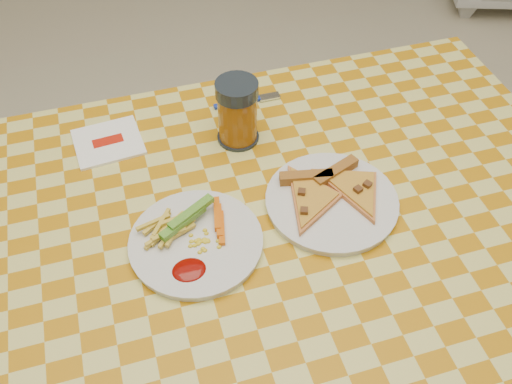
{
  "coord_description": "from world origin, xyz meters",
  "views": [
    {
      "loc": [
        -0.17,
        -0.58,
        1.53
      ],
      "look_at": [
        0.02,
        0.07,
        0.78
      ],
      "focal_mm": 40.0,
      "sensor_mm": 36.0,
      "label": 1
    }
  ],
  "objects_px": {
    "plate_right": "(331,202)",
    "drink_glass": "(237,112)",
    "plate_left": "(196,243)",
    "table": "(257,258)"
  },
  "relations": [
    {
      "from": "plate_left",
      "to": "drink_glass",
      "type": "bearing_deg",
      "value": 59.72
    },
    {
      "from": "table",
      "to": "drink_glass",
      "type": "xyz_separation_m",
      "value": [
        0.03,
        0.24,
        0.14
      ]
    },
    {
      "from": "plate_right",
      "to": "plate_left",
      "type": "bearing_deg",
      "value": -175.47
    },
    {
      "from": "plate_left",
      "to": "plate_right",
      "type": "bearing_deg",
      "value": 4.53
    },
    {
      "from": "table",
      "to": "plate_left",
      "type": "relative_size",
      "value": 5.8
    },
    {
      "from": "table",
      "to": "plate_right",
      "type": "bearing_deg",
      "value": 9.33
    },
    {
      "from": "plate_left",
      "to": "drink_glass",
      "type": "relative_size",
      "value": 1.64
    },
    {
      "from": "plate_left",
      "to": "plate_right",
      "type": "xyz_separation_m",
      "value": [
        0.25,
        0.02,
        0.0
      ]
    },
    {
      "from": "plate_right",
      "to": "drink_glass",
      "type": "distance_m",
      "value": 0.25
    },
    {
      "from": "plate_left",
      "to": "drink_glass",
      "type": "distance_m",
      "value": 0.28
    }
  ]
}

